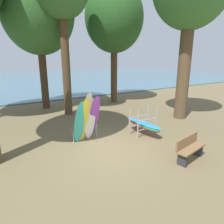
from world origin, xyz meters
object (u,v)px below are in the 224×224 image
at_px(tree_far_right_back, 114,19).
at_px(leaning_board_pile, 87,119).
at_px(park_bench, 190,148).
at_px(board_storage_rack, 143,124).
at_px(tree_deep_back, 38,13).

height_order(tree_far_right_back, leaning_board_pile, tree_far_right_back).
xyz_separation_m(tree_far_right_back, park_bench, (-2.87, -9.59, -5.78)).
xyz_separation_m(board_storage_rack, park_bench, (-0.25, -2.78, -0.02)).
bearing_deg(tree_deep_back, board_storage_rack, -70.83).
height_order(tree_far_right_back, board_storage_rack, tree_far_right_back).
bearing_deg(leaning_board_pile, park_bench, -54.85).
xyz_separation_m(tree_deep_back, board_storage_rack, (2.63, -7.57, -5.75)).
xyz_separation_m(leaning_board_pile, board_storage_rack, (2.62, -0.58, -0.51)).
bearing_deg(park_bench, board_storage_rack, 84.92).
height_order(leaning_board_pile, park_bench, leaning_board_pile).
bearing_deg(board_storage_rack, park_bench, -95.08).
relative_size(tree_far_right_back, board_storage_rack, 4.12).
relative_size(leaning_board_pile, board_storage_rack, 1.02).
bearing_deg(tree_deep_back, tree_far_right_back, -8.25).
bearing_deg(tree_deep_back, park_bench, -77.03).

